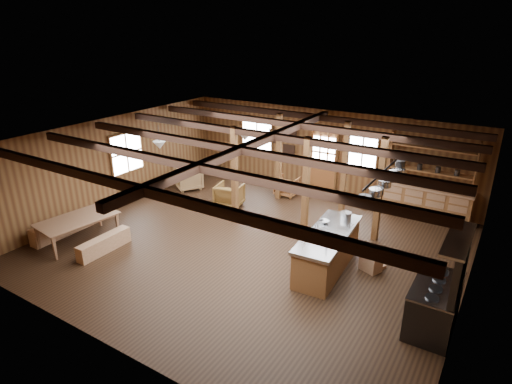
# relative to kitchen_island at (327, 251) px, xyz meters

# --- Properties ---
(room) EXTENTS (10.04, 9.04, 2.84)m
(room) POSITION_rel_kitchen_island_xyz_m (-2.10, 0.05, 0.92)
(room) COLOR black
(room) RESTS_ON ground
(ceiling_joists) EXTENTS (9.80, 8.82, 0.18)m
(ceiling_joists) POSITION_rel_kitchen_island_xyz_m (-2.10, 0.22, 2.20)
(ceiling_joists) COLOR black
(ceiling_joists) RESTS_ON ceiling
(timber_posts) EXTENTS (3.95, 2.35, 2.80)m
(timber_posts) POSITION_rel_kitchen_island_xyz_m (-1.58, 2.13, 0.92)
(timber_posts) COLOR #462814
(timber_posts) RESTS_ON floor
(back_door) EXTENTS (1.02, 0.08, 2.15)m
(back_door) POSITION_rel_kitchen_island_xyz_m (-2.10, 4.50, 0.40)
(back_door) COLOR brown
(back_door) RESTS_ON floor
(window_back_left) EXTENTS (1.32, 0.06, 1.32)m
(window_back_left) POSITION_rel_kitchen_island_xyz_m (-4.70, 4.51, 1.12)
(window_back_left) COLOR white
(window_back_left) RESTS_ON wall_back
(window_back_right) EXTENTS (1.02, 0.06, 1.32)m
(window_back_right) POSITION_rel_kitchen_island_xyz_m (-0.80, 4.51, 1.12)
(window_back_right) COLOR white
(window_back_right) RESTS_ON wall_back
(window_left) EXTENTS (0.14, 1.24, 1.32)m
(window_left) POSITION_rel_kitchen_island_xyz_m (-7.06, 0.55, 1.12)
(window_left) COLOR white
(window_left) RESTS_ON wall_back
(notice_boards) EXTENTS (1.08, 0.03, 0.90)m
(notice_boards) POSITION_rel_kitchen_island_xyz_m (-3.60, 4.50, 1.16)
(notice_boards) COLOR silver
(notice_boards) RESTS_ON wall_back
(back_counter) EXTENTS (2.55, 0.60, 2.45)m
(back_counter) POSITION_rel_kitchen_island_xyz_m (1.30, 4.25, 0.12)
(back_counter) COLOR brown
(back_counter) RESTS_ON floor
(pendant_lamps) EXTENTS (1.86, 2.36, 0.66)m
(pendant_lamps) POSITION_rel_kitchen_island_xyz_m (-4.35, 1.05, 1.77)
(pendant_lamps) COLOR #2C2C2E
(pendant_lamps) RESTS_ON ceiling
(pot_rack) EXTENTS (0.41, 3.00, 0.45)m
(pot_rack) POSITION_rel_kitchen_island_xyz_m (1.04, 0.32, 1.79)
(pot_rack) COLOR #2C2C2E
(pot_rack) RESTS_ON ceiling
(kitchen_island) EXTENTS (1.04, 2.55, 1.20)m
(kitchen_island) POSITION_rel_kitchen_island_xyz_m (0.00, 0.00, 0.00)
(kitchen_island) COLOR brown
(kitchen_island) RESTS_ON floor
(step_stool) EXTENTS (0.60, 0.52, 0.44)m
(step_stool) POSITION_rel_kitchen_island_xyz_m (0.90, 0.48, -0.26)
(step_stool) COLOR brown
(step_stool) RESTS_ON floor
(commercial_range) EXTENTS (0.80, 1.57, 1.94)m
(commercial_range) POSITION_rel_kitchen_island_xyz_m (2.55, -0.86, 0.15)
(commercial_range) COLOR #2C2C2E
(commercial_range) RESTS_ON floor
(dining_table) EXTENTS (1.33, 2.06, 0.68)m
(dining_table) POSITION_rel_kitchen_island_xyz_m (-6.00, -2.19, -0.14)
(dining_table) COLOR brown
(dining_table) RESTS_ON floor
(bench_wall) EXTENTS (0.32, 1.73, 0.48)m
(bench_wall) POSITION_rel_kitchen_island_xyz_m (-6.75, -2.19, -0.24)
(bench_wall) COLOR brown
(bench_wall) RESTS_ON floor
(bench_aisle) EXTENTS (0.28, 1.49, 0.41)m
(bench_aisle) POSITION_rel_kitchen_island_xyz_m (-5.07, -2.19, -0.27)
(bench_aisle) COLOR brown
(bench_aisle) RESTS_ON floor
(armchair_a) EXTENTS (0.92, 0.94, 0.73)m
(armchair_a) POSITION_rel_kitchen_island_xyz_m (-4.06, 1.83, -0.11)
(armchair_a) COLOR brown
(armchair_a) RESTS_ON floor
(armchair_b) EXTENTS (0.70, 0.72, 0.64)m
(armchair_b) POSITION_rel_kitchen_island_xyz_m (-2.97, 3.62, -0.16)
(armchair_b) COLOR brown
(armchair_b) RESTS_ON floor
(armchair_c) EXTENTS (1.15, 1.16, 0.77)m
(armchair_c) POSITION_rel_kitchen_island_xyz_m (-6.15, 2.35, -0.09)
(armchair_c) COLOR olive
(armchair_c) RESTS_ON floor
(counter_pot) EXTENTS (0.27, 0.27, 0.16)m
(counter_pot) POSITION_rel_kitchen_island_xyz_m (0.05, 0.93, 0.54)
(counter_pot) COLOR #B8BBC0
(counter_pot) RESTS_ON kitchen_island
(bowl) EXTENTS (0.31, 0.31, 0.06)m
(bowl) POSITION_rel_kitchen_island_xyz_m (-0.30, 0.43, 0.49)
(bowl) COLOR silver
(bowl) RESTS_ON kitchen_island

